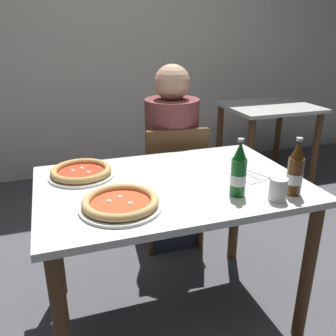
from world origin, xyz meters
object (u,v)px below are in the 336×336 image
chair_behind_table (173,180)px  pizza_margherita_near (81,172)px  napkin_with_cutlery (251,174)px  paper_cup (278,189)px  dining_table_background (268,122)px  beer_bottle_center (295,171)px  pizza_marinara_far (121,203)px  beer_bottle_left (239,172)px  diner_seated (172,163)px  dining_table_main (171,204)px

chair_behind_table → pizza_margherita_near: 0.78m
napkin_with_cutlery → paper_cup: paper_cup is taller
dining_table_background → beer_bottle_center: (-0.98, -1.67, 0.26)m
pizza_marinara_far → paper_cup: size_ratio=3.44×
beer_bottle_center → dining_table_background: bearing=59.5°
beer_bottle_left → napkin_with_cutlery: bearing=46.1°
diner_seated → paper_cup: 1.00m
pizza_marinara_far → napkin_with_cutlery: bearing=12.0°
dining_table_background → pizza_marinara_far: size_ratio=2.45×
pizza_marinara_far → napkin_with_cutlery: size_ratio=1.46×
beer_bottle_left → dining_table_main: bearing=134.8°
dining_table_main → beer_bottle_center: 0.57m
dining_table_main → napkin_with_cutlery: bearing=-5.1°
diner_seated → beer_bottle_left: 0.92m
chair_behind_table → pizza_marinara_far: size_ratio=2.60×
beer_bottle_center → paper_cup: 0.11m
dining_table_main → pizza_marinara_far: (-0.27, -0.18, 0.13)m
diner_seated → dining_table_background: size_ratio=1.51×
pizza_marinara_far → napkin_with_cutlery: pizza_marinara_far is taller
dining_table_main → beer_bottle_center: beer_bottle_center is taller
chair_behind_table → napkin_with_cutlery: size_ratio=3.81×
pizza_margherita_near → chair_behind_table: bearing=34.0°
chair_behind_table → dining_table_background: 1.44m
paper_cup → beer_bottle_left: bearing=145.0°
chair_behind_table → napkin_with_cutlery: chair_behind_table is taller
diner_seated → napkin_with_cutlery: size_ratio=5.42×
chair_behind_table → dining_table_main: bearing=75.7°
diner_seated → dining_table_background: bearing=31.3°
dining_table_background → paper_cup: paper_cup is taller
dining_table_main → chair_behind_table: chair_behind_table is taller
chair_behind_table → beer_bottle_left: bearing=95.4°
diner_seated → pizza_margherita_near: (-0.61, -0.46, 0.19)m
pizza_margherita_near → napkin_with_cutlery: pizza_margherita_near is taller
dining_table_background → napkin_with_cutlery: napkin_with_cutlery is taller
pizza_margherita_near → napkin_with_cutlery: bearing=-17.0°
chair_behind_table → pizza_margherita_near: size_ratio=2.75×
pizza_marinara_far → napkin_with_cutlery: 0.68m
pizza_marinara_far → beer_bottle_left: size_ratio=1.32×
pizza_margherita_near → dining_table_background: bearing=33.2°
pizza_margherita_near → beer_bottle_left: size_ratio=1.25×
dining_table_background → beer_bottle_left: bearing=-127.0°
beer_bottle_center → paper_cup: size_ratio=2.60×
chair_behind_table → beer_bottle_left: 0.91m
dining_table_main → beer_bottle_center: bearing=-32.4°
beer_bottle_left → beer_bottle_center: size_ratio=1.00×
beer_bottle_left → pizza_marinara_far: bearing=175.1°
diner_seated → paper_cup: bearing=-83.1°
beer_bottle_left → paper_cup: 0.17m
chair_behind_table → pizza_marinara_far: chair_behind_table is taller
dining_table_background → pizza_marinara_far: (-1.70, -1.56, 0.18)m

